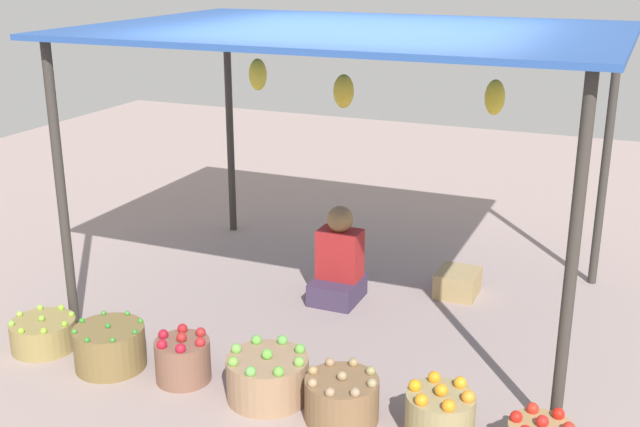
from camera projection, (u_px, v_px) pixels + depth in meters
ground_plane at (350, 304)px, 6.31m from camera, size 14.00×14.00×0.00m
market_stall_structure at (354, 46)px, 5.68m from camera, size 3.77×2.72×2.16m
vendor_person at (339, 264)px, 6.32m from camera, size 0.36×0.44×0.78m
basket_limes at (44, 334)px, 5.58m from camera, size 0.45×0.45×0.25m
basket_green_chilies at (110, 347)px, 5.32m from camera, size 0.47×0.47×0.32m
basket_red_apples at (183, 359)px, 5.16m from camera, size 0.36×0.36×0.34m
basket_green_apples at (268, 377)px, 4.95m from camera, size 0.52×0.52×0.34m
basket_potatoes at (342, 398)px, 4.72m from camera, size 0.45×0.45×0.32m
basket_oranges at (440, 414)px, 4.54m from camera, size 0.40×0.40×0.34m
wooden_crate_near_vendor at (458, 283)px, 6.46m from camera, size 0.33×0.36×0.21m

